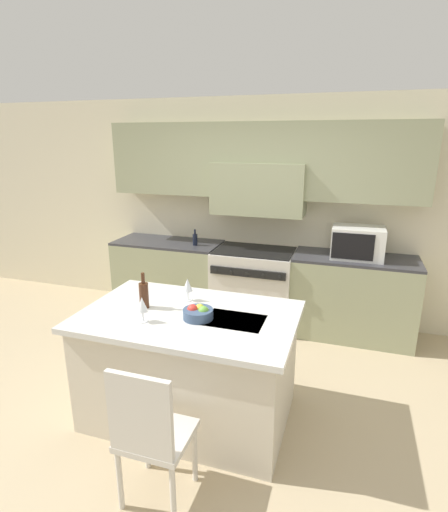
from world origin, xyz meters
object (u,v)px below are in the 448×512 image
at_px(fruit_bowl, 198,313).
at_px(oil_bottle_on_counter, 195,239).
at_px(range_stove, 254,287).
at_px(island_chair, 150,432).
at_px(wine_bottle, 144,295).
at_px(wine_glass_near, 142,305).
at_px(wine_glass_far, 188,286).
at_px(microwave, 358,242).

bearing_deg(fruit_bowl, oil_bottle_on_counter, 112.53).
relative_size(range_stove, oil_bottle_on_counter, 4.76).
xyz_separation_m(island_chair, fruit_bowl, (-0.01, 0.82, 0.41)).
bearing_deg(wine_bottle, island_chair, -60.70).
xyz_separation_m(wine_glass_near, oil_bottle_on_counter, (-0.41, 2.05, -0.02)).
relative_size(wine_glass_far, oil_bottle_on_counter, 0.97).
bearing_deg(microwave, wine_glass_near, -125.49).
bearing_deg(microwave, oil_bottle_on_counter, -178.36).
xyz_separation_m(range_stove, microwave, (1.15, 0.02, 0.65)).
distance_m(wine_glass_far, fruit_bowl, 0.38).
distance_m(range_stove, microwave, 1.32).
bearing_deg(wine_glass_near, oil_bottle_on_counter, 101.20).
bearing_deg(island_chair, range_stove, 90.69).
distance_m(island_chair, fruit_bowl, 0.92).
bearing_deg(island_chair, oil_bottle_on_counter, 106.21).
xyz_separation_m(wine_glass_near, fruit_bowl, (0.37, 0.18, -0.09)).
bearing_deg(wine_glass_near, microwave, 54.51).
bearing_deg(range_stove, microwave, 0.92).
relative_size(range_stove, island_chair, 0.97).
height_order(range_stove, microwave, microwave).
height_order(microwave, wine_glass_near, microwave).
height_order(microwave, fruit_bowl, microwave).
height_order(range_stove, wine_glass_far, wine_glass_far).
height_order(microwave, wine_glass_far, microwave).
height_order(range_stove, fruit_bowl, fruit_bowl).
height_order(wine_glass_near, oil_bottle_on_counter, oil_bottle_on_counter).
bearing_deg(island_chair, wine_glass_near, 120.36).
distance_m(microwave, wine_glass_near, 2.58).
relative_size(island_chair, wine_glass_far, 5.10).
relative_size(wine_bottle, wine_glass_near, 1.52).
distance_m(range_stove, island_chair, 2.73).
xyz_separation_m(wine_glass_far, oil_bottle_on_counter, (-0.56, 1.57, -0.02)).
height_order(wine_glass_near, fruit_bowl, wine_glass_near).
xyz_separation_m(microwave, oil_bottle_on_counter, (-1.90, -0.05, -0.10)).
bearing_deg(range_stove, island_chair, -89.31).
distance_m(wine_bottle, wine_glass_far, 0.37).
bearing_deg(range_stove, wine_glass_near, -99.38).
distance_m(fruit_bowl, oil_bottle_on_counter, 2.02).
relative_size(wine_bottle, fruit_bowl, 1.28).
relative_size(island_chair, fruit_bowl, 4.30).
distance_m(microwave, island_chair, 3.02).
bearing_deg(microwave, wine_bottle, -130.79).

